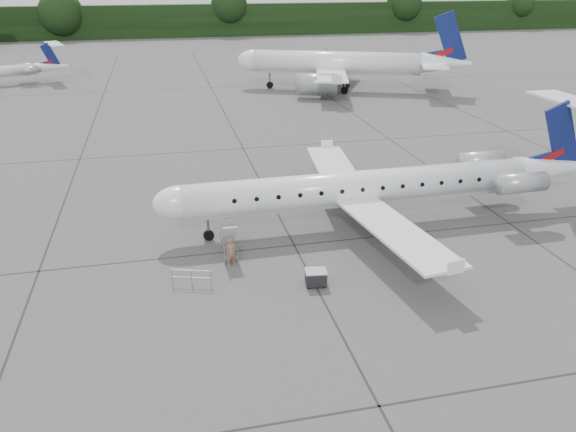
{
  "coord_description": "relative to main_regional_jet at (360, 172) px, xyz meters",
  "views": [
    {
      "loc": [
        -12.36,
        -25.82,
        16.1
      ],
      "look_at": [
        -5.4,
        4.83,
        2.3
      ],
      "focal_mm": 35.0,
      "sensor_mm": 36.0,
      "label": 1
    }
  ],
  "objects": [
    {
      "name": "ground",
      "position": [
        -0.07,
        -7.37,
        -3.88
      ],
      "size": [
        320.0,
        320.0,
        0.0
      ],
      "primitive_type": "plane",
      "color": "#565653",
      "rests_on": "ground"
    },
    {
      "name": "baggage_cart",
      "position": [
        -4.93,
        -7.14,
        -3.39
      ],
      "size": [
        1.25,
        1.06,
        0.98
      ],
      "primitive_type": null,
      "rotation": [
        0.0,
        0.0,
        -0.14
      ],
      "color": "black",
      "rests_on": "ground"
    },
    {
      "name": "passenger",
      "position": [
        -9.18,
        -3.86,
        -3.0
      ],
      "size": [
        0.73,
        0.56,
        1.78
      ],
      "primitive_type": "imported",
      "rotation": [
        0.0,
        0.0,
        0.23
      ],
      "color": "#895A4B",
      "rests_on": "ground"
    },
    {
      "name": "airstair",
      "position": [
        -9.19,
        -2.46,
        -2.67
      ],
      "size": [
        0.87,
        2.5,
        2.43
      ],
      "primitive_type": null,
      "rotation": [
        0.0,
        0.0,
        0.01
      ],
      "color": "white",
      "rests_on": "ground"
    },
    {
      "name": "safety_railing",
      "position": [
        -11.66,
        -5.73,
        -3.38
      ],
      "size": [
        2.12,
        0.74,
        1.0
      ],
      "primitive_type": null,
      "rotation": [
        0.0,
        0.0,
        -0.31
      ],
      "color": "#94969C",
      "rests_on": "ground"
    },
    {
      "name": "main_regional_jet",
      "position": [
        0.0,
        0.0,
        0.0
      ],
      "size": [
        30.5,
        22.1,
        7.77
      ],
      "primitive_type": null,
      "rotation": [
        0.0,
        0.0,
        0.01
      ],
      "color": "white",
      "rests_on": "ground"
    },
    {
      "name": "treeline",
      "position": [
        -0.07,
        122.63,
        0.12
      ],
      "size": [
        260.0,
        4.0,
        8.0
      ],
      "primitive_type": "cube",
      "color": "black",
      "rests_on": "ground"
    },
    {
      "name": "bg_narrowbody",
      "position": [
        12.49,
        45.6,
        1.62
      ],
      "size": [
        36.68,
        31.89,
        11.01
      ],
      "primitive_type": null,
      "rotation": [
        0.0,
        0.0,
        -0.38
      ],
      "color": "white",
      "rests_on": "ground"
    }
  ]
}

